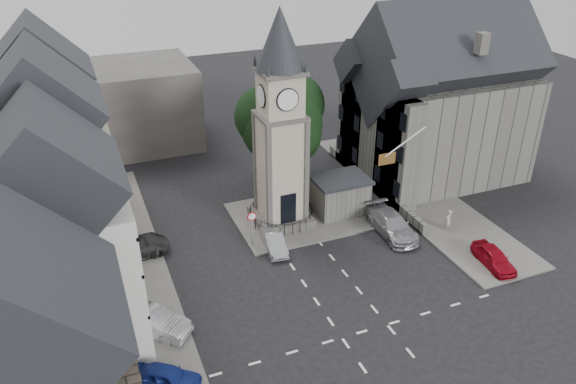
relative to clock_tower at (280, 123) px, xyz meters
name	(u,v)px	position (x,y,z in m)	size (l,w,h in m)	color
ground	(325,278)	(0.00, -7.99, -8.12)	(120.00, 120.00, 0.00)	black
pavement_west	(120,269)	(-12.50, -1.99, -8.05)	(6.00, 30.00, 0.14)	#595651
pavement_east	(412,193)	(12.00, 0.01, -8.05)	(6.00, 26.00, 0.14)	#595651
central_island	(299,216)	(1.50, 0.01, -8.04)	(10.00, 8.00, 0.16)	#595651
road_markings	(365,331)	(0.00, -13.49, -8.12)	(20.00, 8.00, 0.01)	silver
clock_tower	(280,123)	(0.00, 0.00, 0.00)	(4.86, 4.86, 16.25)	#4C4944
stone_shelter	(340,195)	(4.80, -0.49, -6.57)	(4.30, 3.30, 3.08)	#5A5853
town_tree	(281,112)	(2.00, 5.01, -1.15)	(7.20, 7.20, 10.80)	black
warning_sign_post	(252,222)	(-3.20, -2.56, -6.09)	(0.70, 0.19, 2.85)	black
terrace_pink	(50,135)	(-15.50, 8.01, -1.54)	(8.10, 7.60, 12.80)	#D39199
terrace_cream	(54,179)	(-15.50, 0.01, -1.54)	(8.10, 7.60, 12.80)	beige
terrace_tudor	(60,250)	(-15.50, -7.99, -1.93)	(8.10, 7.60, 12.00)	silver
backdrop_west	(91,110)	(-12.00, 20.01, -4.12)	(20.00, 10.00, 8.00)	#4C4944
east_building	(436,107)	(15.59, 3.01, -1.86)	(14.40, 11.40, 12.60)	#5A5853
east_boundary_wall	(372,185)	(9.20, 2.01, -7.67)	(0.40, 16.00, 0.90)	#5A5853
flagpole	(405,142)	(8.00, -3.99, -1.12)	(3.68, 0.10, 2.74)	white
car_west_blue	(167,377)	(-11.50, -13.29, -7.51)	(1.44, 3.57, 1.22)	navy
car_west_silver	(152,321)	(-11.50, -8.89, -7.36)	(1.61, 4.61, 1.52)	#9B9DA2
car_west_grey	(131,248)	(-11.50, -0.64, -7.38)	(2.44, 5.30, 1.47)	#2B2B2D
car_island_silver	(274,242)	(-1.89, -3.49, -7.51)	(1.29, 3.70, 1.22)	#92969A
car_island_east	(392,224)	(7.00, -4.79, -7.33)	(2.20, 5.42, 1.57)	#9C9DA3
car_east_red	(494,258)	(11.32, -10.99, -7.46)	(1.56, 3.88, 1.32)	maroon
pedestrian	(448,220)	(11.16, -5.99, -7.24)	(0.64, 0.42, 1.77)	#B7A797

